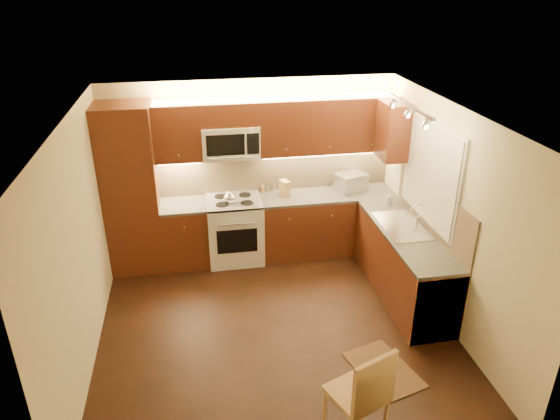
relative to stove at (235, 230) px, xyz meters
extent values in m
cube|color=black|center=(0.30, -1.68, -0.46)|extent=(4.00, 4.00, 0.01)
cube|color=beige|center=(0.30, -1.68, 2.04)|extent=(4.00, 4.00, 0.01)
cube|color=beige|center=(0.30, 0.32, 0.79)|extent=(4.00, 0.01, 2.50)
cube|color=beige|center=(0.30, -3.67, 0.79)|extent=(4.00, 0.01, 2.50)
cube|color=beige|center=(-1.70, -1.68, 0.79)|extent=(0.01, 4.00, 2.50)
cube|color=beige|center=(2.30, -1.68, 0.79)|extent=(0.01, 4.00, 2.50)
cube|color=#49200F|center=(-1.35, 0.02, 0.69)|extent=(0.70, 0.60, 2.30)
cube|color=#49200F|center=(-0.69, 0.02, -0.03)|extent=(0.62, 0.60, 0.86)
cube|color=#33322F|center=(-0.69, 0.02, 0.42)|extent=(0.62, 0.60, 0.04)
cube|color=#49200F|center=(1.34, 0.02, -0.03)|extent=(1.92, 0.60, 0.86)
cube|color=#33322F|center=(1.34, 0.02, 0.42)|extent=(1.92, 0.60, 0.04)
cube|color=#49200F|center=(2.00, -1.28, -0.03)|extent=(0.60, 2.00, 0.86)
cube|color=#33322F|center=(2.00, -1.28, 0.42)|extent=(0.60, 2.00, 0.04)
cube|color=silver|center=(2.00, -1.98, -0.03)|extent=(0.58, 0.60, 0.84)
cube|color=tan|center=(0.65, 0.31, 0.74)|extent=(3.30, 0.02, 0.60)
cube|color=tan|center=(2.29, -1.28, 0.74)|extent=(0.02, 2.00, 0.60)
cube|color=#49200F|center=(-0.69, 0.15, 1.42)|extent=(0.62, 0.35, 0.75)
cube|color=#49200F|center=(1.34, 0.15, 1.42)|extent=(1.92, 0.35, 0.75)
cube|color=#49200F|center=(0.00, 0.15, 1.63)|extent=(0.76, 0.35, 0.31)
cube|color=#49200F|center=(2.12, -0.28, 1.42)|extent=(0.35, 0.50, 0.75)
cube|color=silver|center=(2.29, -1.12, 1.14)|extent=(0.03, 1.44, 1.24)
cube|color=silver|center=(2.27, -1.12, 1.14)|extent=(0.02, 1.36, 1.16)
cube|color=silver|center=(1.85, -1.27, 2.00)|extent=(0.04, 1.20, 0.03)
cube|color=silver|center=(1.71, 0.12, 0.56)|extent=(0.49, 0.42, 0.25)
cube|color=#A57A4A|center=(0.73, 0.08, 0.55)|extent=(0.16, 0.19, 0.22)
cylinder|color=silver|center=(0.52, 0.24, 0.49)|extent=(0.05, 0.05, 0.10)
cylinder|color=brown|center=(0.44, 0.26, 0.49)|extent=(0.06, 0.06, 0.10)
cylinder|color=silver|center=(0.60, 0.26, 0.49)|extent=(0.05, 0.05, 0.11)
cylinder|color=#AD6934|center=(0.44, 0.24, 0.49)|extent=(0.06, 0.06, 0.10)
imported|color=#B2B2B6|center=(2.09, -0.44, 0.52)|extent=(0.08, 0.08, 0.17)
cube|color=black|center=(1.29, -2.58, -0.45)|extent=(0.73, 0.91, 0.01)
camera|label=1|loc=(-0.49, -6.45, 3.32)|focal=32.84mm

